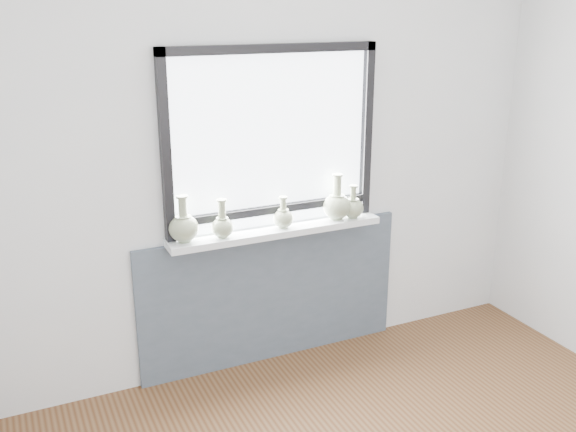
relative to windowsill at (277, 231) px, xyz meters
name	(u,v)px	position (x,y,z in m)	size (l,w,h in m)	color
back_wall	(269,158)	(0.00, 0.10, 0.42)	(3.60, 0.02, 2.60)	silver
apron_panel	(273,295)	(0.00, 0.07, -0.45)	(1.70, 0.03, 0.86)	#4D5768
windowsill	(277,231)	(0.00, 0.00, 0.00)	(1.32, 0.18, 0.04)	silver
window	(272,135)	(0.00, 0.06, 0.56)	(1.30, 0.06, 1.05)	black
vase_a	(184,226)	(-0.56, 0.01, 0.11)	(0.17, 0.17, 0.27)	#95A27E
vase_b	(222,225)	(-0.34, -0.02, 0.09)	(0.13, 0.13, 0.22)	#95A27E
vase_c	(283,217)	(0.04, -0.01, 0.08)	(0.12, 0.12, 0.19)	#95A27E
vase_d	(337,205)	(0.40, 0.00, 0.11)	(0.17, 0.17, 0.28)	#95A27E
vase_e	(353,207)	(0.50, -0.03, 0.09)	(0.13, 0.13, 0.21)	#95A27E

